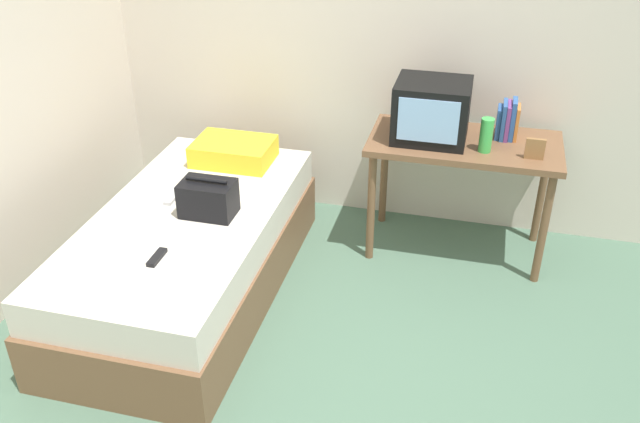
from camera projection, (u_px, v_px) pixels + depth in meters
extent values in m
plane|color=#4C6B56|center=(327.00, 407.00, 3.34)|extent=(8.00, 8.00, 0.00)
cube|color=beige|center=(403.00, 32.00, 4.36)|extent=(5.20, 0.10, 2.60)
cube|color=brown|center=(191.00, 268.00, 4.06)|extent=(1.00, 2.00, 0.34)
cube|color=beige|center=(186.00, 229.00, 3.92)|extent=(0.97, 1.94, 0.21)
cube|color=brown|center=(465.00, 144.00, 4.17)|extent=(1.16, 0.60, 0.04)
cylinder|color=brown|center=(371.00, 207.00, 4.28)|extent=(0.05, 0.05, 0.74)
cylinder|color=brown|center=(544.00, 229.00, 4.06)|extent=(0.05, 0.05, 0.74)
cylinder|color=brown|center=(384.00, 174.00, 4.68)|extent=(0.05, 0.05, 0.74)
cylinder|color=brown|center=(542.00, 192.00, 4.46)|extent=(0.05, 0.05, 0.74)
cube|color=black|center=(432.00, 111.00, 4.11)|extent=(0.44, 0.38, 0.36)
cube|color=#8CB2E0|center=(428.00, 121.00, 3.94)|extent=(0.35, 0.01, 0.26)
cylinder|color=green|center=(486.00, 135.00, 3.98)|extent=(0.08, 0.08, 0.21)
cube|color=#2D5699|center=(498.00, 122.00, 4.17)|extent=(0.03, 0.14, 0.19)
cube|color=#2D5699|center=(503.00, 120.00, 4.15)|extent=(0.02, 0.16, 0.23)
cube|color=#7A3D89|center=(508.00, 121.00, 4.15)|extent=(0.02, 0.16, 0.22)
cube|color=#2D5699|center=(513.00, 119.00, 4.14)|extent=(0.03, 0.14, 0.25)
cube|color=#CC7233|center=(517.00, 123.00, 4.14)|extent=(0.02, 0.13, 0.21)
cube|color=olive|center=(535.00, 149.00, 3.92)|extent=(0.11, 0.02, 0.12)
cube|color=yellow|center=(234.00, 151.00, 4.42)|extent=(0.50, 0.36, 0.14)
cube|color=black|center=(208.00, 199.00, 3.82)|extent=(0.30, 0.20, 0.20)
cylinder|color=black|center=(206.00, 180.00, 3.76)|extent=(0.24, 0.02, 0.02)
cube|color=white|center=(122.00, 247.00, 3.57)|extent=(0.21, 0.29, 0.01)
cube|color=black|center=(157.00, 257.00, 3.47)|extent=(0.04, 0.16, 0.02)
cube|color=#B7B7BC|center=(172.00, 198.00, 4.00)|extent=(0.04, 0.14, 0.02)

